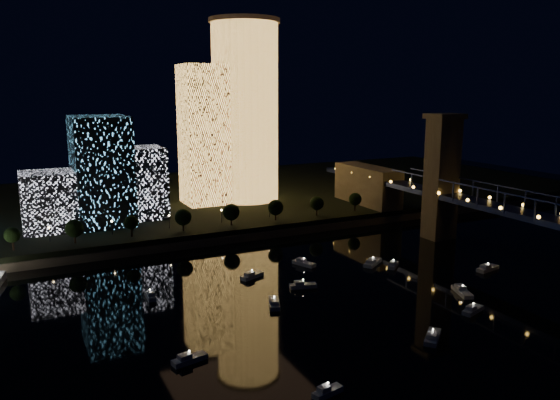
{
  "coord_description": "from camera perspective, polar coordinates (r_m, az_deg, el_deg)",
  "views": [
    {
      "loc": [
        -87.32,
        -113.93,
        59.08
      ],
      "look_at": [
        -4.2,
        55.0,
        20.96
      ],
      "focal_mm": 35.0,
      "sensor_mm": 36.0,
      "label": 1
    }
  ],
  "objects": [
    {
      "name": "street_lamps",
      "position": [
        220.42,
        -11.51,
        -1.91
      ],
      "size": [
        132.7,
        0.7,
        5.65
      ],
      "color": "black",
      "rests_on": "far_bank"
    },
    {
      "name": "seawall",
      "position": [
        222.1,
        -2.11,
        -3.59
      ],
      "size": [
        420.0,
        6.0,
        3.0
      ],
      "primitive_type": "cube",
      "color": "#6B5E4C",
      "rests_on": "ground"
    },
    {
      "name": "tower_rectangular",
      "position": [
        263.71,
        -7.9,
        6.73
      ],
      "size": [
        20.67,
        20.67,
        65.75
      ],
      "primitive_type": "cube",
      "color": "#FFB651",
      "rests_on": "far_bank"
    },
    {
      "name": "tower_cylindrical",
      "position": [
        270.78,
        -3.64,
        9.24
      ],
      "size": [
        34.0,
        34.0,
        87.25
      ],
      "color": "#FFB651",
      "rests_on": "far_bank"
    },
    {
      "name": "motorboats",
      "position": [
        164.05,
        7.66,
        -9.46
      ],
      "size": [
        116.54,
        79.44,
        2.78
      ],
      "color": "silver",
      "rests_on": "ground"
    },
    {
      "name": "esplanade_trees",
      "position": [
        217.1,
        -8.6,
        -1.62
      ],
      "size": [
        165.57,
        6.85,
        8.92
      ],
      "color": "black",
      "rests_on": "far_bank"
    },
    {
      "name": "ground",
      "position": [
        155.23,
        10.61,
        -11.13
      ],
      "size": [
        520.0,
        520.0,
        0.0
      ],
      "primitive_type": "plane",
      "color": "black",
      "rests_on": "ground"
    },
    {
      "name": "truss_bridge",
      "position": [
        197.17,
        25.47,
        -2.23
      ],
      "size": [
        13.0,
        266.0,
        50.0
      ],
      "color": "#18204C",
      "rests_on": "ground"
    },
    {
      "name": "far_bank",
      "position": [
        293.02,
        -8.36,
        0.19
      ],
      "size": [
        420.0,
        160.0,
        5.0
      ],
      "primitive_type": "cube",
      "color": "black",
      "rests_on": "ground"
    },
    {
      "name": "midrise_blocks",
      "position": [
        235.54,
        -21.21,
        1.67
      ],
      "size": [
        93.59,
        33.9,
        43.87
      ],
      "color": "white",
      "rests_on": "far_bank"
    }
  ]
}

